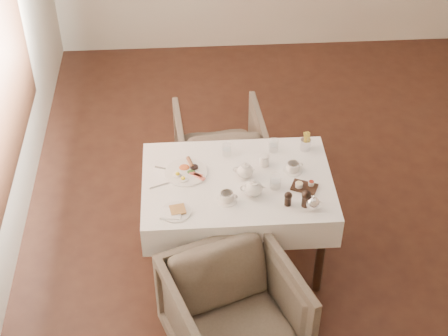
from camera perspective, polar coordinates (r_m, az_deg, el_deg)
table at (r=4.68m, az=1.10°, el=-2.08°), size 1.28×0.88×0.75m
armchair_near at (r=4.33m, az=0.86°, el=-12.17°), size 0.98×1.00×0.71m
armchair_far at (r=5.57m, az=-0.39°, el=1.73°), size 0.74×0.76×0.64m
breakfast_plate at (r=4.66m, az=-3.15°, el=-0.30°), size 0.29×0.29×0.04m
side_plate at (r=4.37m, az=-4.10°, el=-3.69°), size 0.20×0.19×0.02m
teapot_centre at (r=4.59m, az=1.77°, el=-0.16°), size 0.17×0.15×0.12m
teapot_front at (r=4.45m, az=2.48°, el=-1.64°), size 0.17×0.13×0.13m
creamer at (r=4.70m, az=3.37°, el=0.64°), size 0.08×0.08×0.08m
teacup_near at (r=4.43m, az=0.23°, el=-2.43°), size 0.14×0.14×0.07m
teacup_far at (r=4.68m, az=5.76°, el=0.07°), size 0.13×0.13×0.07m
glass_left at (r=4.78m, az=0.24°, el=1.53°), size 0.07×0.07×0.09m
glass_mid at (r=4.53m, az=4.30°, el=-1.11°), size 0.09×0.09×0.10m
glass_right at (r=4.83m, az=4.14°, el=1.90°), size 0.07×0.07×0.09m
condiment_board at (r=4.56m, az=6.68°, el=-1.51°), size 0.20×0.17×0.04m
pepper_mill_left at (r=4.41m, az=5.34°, el=-2.54°), size 0.06×0.06×0.11m
pepper_mill_right at (r=4.40m, az=6.84°, el=-2.53°), size 0.06×0.06×0.12m
silver_pot at (r=4.39m, az=7.40°, el=-2.85°), size 0.13×0.12×0.12m
fries_cup at (r=4.85m, az=6.81°, el=2.18°), size 0.07×0.07×0.15m
cutlery_fork at (r=4.70m, az=-4.69°, el=-0.11°), size 0.18×0.08×0.00m
cutlery_knife at (r=4.58m, az=-5.16°, el=-1.41°), size 0.17×0.08×0.00m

